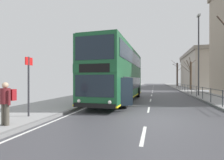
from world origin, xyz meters
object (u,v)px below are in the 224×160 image
(pedestrian_with_backpack, at_px, (6,100))
(street_lamp_far_side, at_px, (199,49))
(double_decker_bus_main, at_px, (119,74))
(background_building_00, at_px, (207,72))
(background_building_02, at_px, (219,70))
(bare_tree_far_02, at_px, (177,74))
(bare_tree_far_01, at_px, (190,74))
(bus_stop_sign_near, at_px, (29,80))

(pedestrian_with_backpack, relative_size, street_lamp_far_side, 0.18)
(double_decker_bus_main, bearing_deg, street_lamp_far_side, 37.86)
(background_building_00, xyz_separation_m, background_building_02, (-1.39, -13.88, -0.23))
(background_building_00, bearing_deg, double_decker_bus_main, -113.69)
(pedestrian_with_backpack, distance_m, street_lamp_far_side, 18.15)
(pedestrian_with_backpack, xyz_separation_m, background_building_00, (20.64, 50.36, 3.21))
(background_building_00, relative_size, background_building_02, 0.75)
(background_building_02, bearing_deg, bare_tree_far_02, 144.64)
(pedestrian_with_backpack, bearing_deg, bare_tree_far_02, 75.20)
(street_lamp_far_side, bearing_deg, bare_tree_far_01, 83.50)
(pedestrian_with_backpack, xyz_separation_m, street_lamp_far_side, (9.94, 14.63, 4.06))
(street_lamp_far_side, xyz_separation_m, background_building_00, (10.70, 35.73, -0.84))
(bus_stop_sign_near, height_order, street_lamp_far_side, street_lamp_far_side)
(double_decker_bus_main, xyz_separation_m, street_lamp_far_side, (7.55, 5.87, 2.79))
(street_lamp_far_side, relative_size, background_building_02, 0.48)
(double_decker_bus_main, distance_m, background_building_00, 45.46)
(bare_tree_far_01, relative_size, background_building_00, 0.39)
(street_lamp_far_side, bearing_deg, background_building_00, 73.32)
(pedestrian_with_backpack, bearing_deg, street_lamp_far_side, 55.82)
(bare_tree_far_01, bearing_deg, bare_tree_far_02, 89.81)
(street_lamp_far_side, xyz_separation_m, bare_tree_far_02, (1.22, 27.59, -1.79))
(bus_stop_sign_near, distance_m, bare_tree_far_01, 26.04)
(double_decker_bus_main, height_order, bare_tree_far_02, bare_tree_far_02)
(street_lamp_far_side, distance_m, bare_tree_far_01, 10.57)
(bus_stop_sign_near, bearing_deg, bare_tree_far_02, 74.32)
(pedestrian_with_backpack, xyz_separation_m, bare_tree_far_02, (11.16, 42.22, 2.26))
(street_lamp_far_side, height_order, bare_tree_far_02, street_lamp_far_side)
(street_lamp_far_side, relative_size, background_building_00, 0.64)
(bus_stop_sign_near, relative_size, background_building_00, 0.20)
(street_lamp_far_side, xyz_separation_m, bare_tree_far_01, (1.17, 10.22, -2.41))
(pedestrian_with_backpack, xyz_separation_m, background_building_02, (19.25, 36.48, 2.98))
(bus_stop_sign_near, xyz_separation_m, bare_tree_far_01, (11.38, 23.40, 0.89))
(pedestrian_with_backpack, relative_size, background_building_00, 0.12)
(pedestrian_with_backpack, height_order, background_building_00, background_building_00)
(double_decker_bus_main, xyz_separation_m, background_building_02, (16.86, 27.72, 1.71))
(double_decker_bus_main, bearing_deg, bus_stop_sign_near, -110.07)
(street_lamp_far_side, bearing_deg, background_building_02, 66.92)
(background_building_00, bearing_deg, background_building_02, -95.72)
(bare_tree_far_01, bearing_deg, pedestrian_with_backpack, -114.07)
(street_lamp_far_side, distance_m, bare_tree_far_02, 27.68)
(bus_stop_sign_near, bearing_deg, background_building_00, 66.84)
(pedestrian_with_backpack, bearing_deg, bus_stop_sign_near, 101.06)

